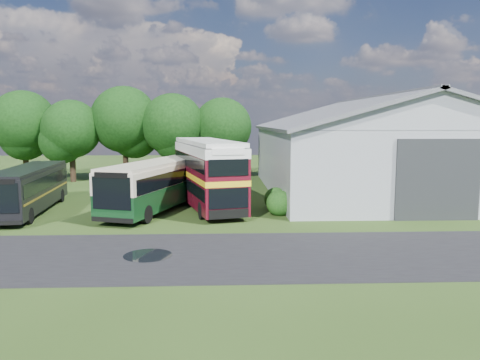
{
  "coord_description": "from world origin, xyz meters",
  "views": [
    {
      "loc": [
        1.83,
        -23.7,
        6.06
      ],
      "look_at": [
        3.13,
        8.0,
        2.05
      ],
      "focal_mm": 35.0,
      "sensor_mm": 36.0,
      "label": 1
    }
  ],
  "objects_px": {
    "storage_shed": "(374,143)",
    "bus_green_single": "(158,184)",
    "bus_dark_single": "(29,188)",
    "bus_maroon_double": "(208,174)"
  },
  "relations": [
    {
      "from": "storage_shed",
      "to": "bus_dark_single",
      "type": "bearing_deg",
      "value": -162.08
    },
    {
      "from": "bus_green_single",
      "to": "bus_maroon_double",
      "type": "bearing_deg",
      "value": 26.35
    },
    {
      "from": "bus_maroon_double",
      "to": "bus_dark_single",
      "type": "xyz_separation_m",
      "value": [
        -11.86,
        -1.17,
        -0.77
      ]
    },
    {
      "from": "storage_shed",
      "to": "bus_green_single",
      "type": "bearing_deg",
      "value": -156.14
    },
    {
      "from": "bus_green_single",
      "to": "bus_dark_single",
      "type": "height_order",
      "value": "bus_green_single"
    },
    {
      "from": "storage_shed",
      "to": "bus_maroon_double",
      "type": "height_order",
      "value": "storage_shed"
    },
    {
      "from": "bus_green_single",
      "to": "bus_dark_single",
      "type": "xyz_separation_m",
      "value": [
        -8.49,
        -0.67,
        -0.18
      ]
    },
    {
      "from": "storage_shed",
      "to": "bus_green_single",
      "type": "relative_size",
      "value": 2.0
    },
    {
      "from": "bus_maroon_double",
      "to": "bus_green_single",
      "type": "bearing_deg",
      "value": 174.0
    },
    {
      "from": "bus_maroon_double",
      "to": "bus_dark_single",
      "type": "distance_m",
      "value": 11.94
    }
  ]
}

